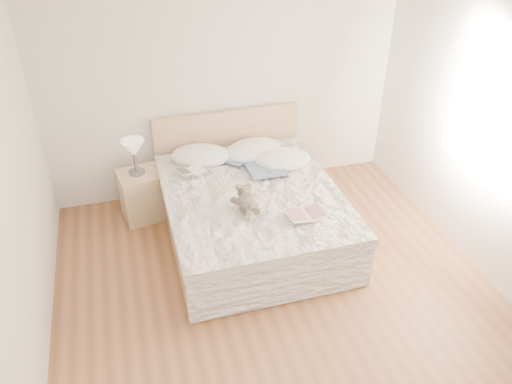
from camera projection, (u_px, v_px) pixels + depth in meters
floor at (286, 313)px, 4.42m from camera, size 4.00×4.50×0.00m
wall_back at (224, 80)px, 5.49m from camera, size 4.00×0.02×2.70m
wall_left at (1, 231)px, 3.22m from camera, size 0.02×4.50×2.70m
window at (497, 123)px, 4.33m from camera, size 0.02×1.30×1.10m
bed at (250, 210)px, 5.21m from camera, size 1.72×2.14×1.00m
nightstand at (143, 195)px, 5.50m from camera, size 0.51×0.47×0.56m
table_lamp at (134, 150)px, 5.20m from camera, size 0.30×0.30×0.39m
pillow_left at (201, 156)px, 5.51m from camera, size 0.76×0.64×0.20m
pillow_middle at (253, 150)px, 5.61m from camera, size 0.76×0.61×0.20m
pillow_right at (282, 159)px, 5.44m from camera, size 0.67×0.52×0.19m
blouse at (263, 164)px, 5.37m from camera, size 0.61×0.65×0.02m
photo_book at (190, 171)px, 5.25m from camera, size 0.34×0.30×0.02m
childrens_book at (306, 214)px, 4.60m from camera, size 0.39×0.28×0.02m
teddy_bear at (248, 207)px, 4.66m from camera, size 0.24×0.33×0.17m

